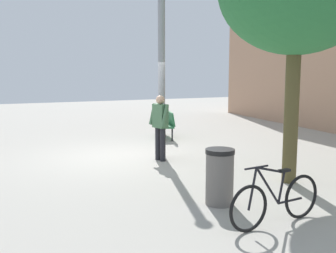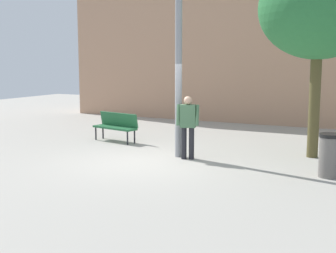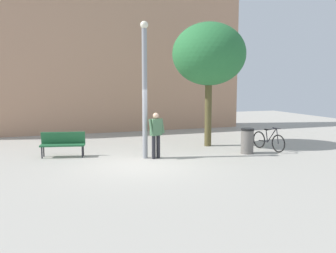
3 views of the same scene
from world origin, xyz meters
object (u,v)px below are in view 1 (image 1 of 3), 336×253
at_px(person_by_lamppost, 160,123).
at_px(bicycle_black, 276,201).
at_px(lamppost, 162,58).
at_px(trash_bin, 220,177).
at_px(park_bench, 166,122).

relative_size(person_by_lamppost, bicycle_black, 0.93).
xyz_separation_m(lamppost, person_by_lamppost, (0.36, -0.18, -1.65)).
distance_m(lamppost, trash_bin, 4.53).
bearing_deg(park_bench, lamppost, -24.09).
bearing_deg(bicycle_black, trash_bin, -165.48).
bearing_deg(bicycle_black, person_by_lamppost, -179.82).
distance_m(lamppost, park_bench, 3.70).
relative_size(park_bench, trash_bin, 1.69).
relative_size(lamppost, bicycle_black, 2.72).
bearing_deg(park_bench, trash_bin, -14.29).
bearing_deg(person_by_lamppost, park_bench, 155.60).
distance_m(bicycle_black, trash_bin, 1.23).
xyz_separation_m(park_bench, bicycle_black, (7.97, -1.42, -0.16)).
distance_m(park_bench, bicycle_black, 8.09).
bearing_deg(lamppost, person_by_lamppost, -26.76).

